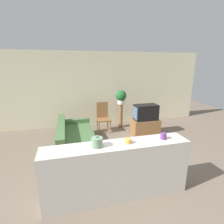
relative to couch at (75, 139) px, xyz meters
name	(u,v)px	position (x,y,z in m)	size (l,w,h in m)	color
ground_plane	(110,178)	(0.61, -1.56, -0.25)	(14.00, 14.00, 0.00)	#756656
wall_back	(87,90)	(0.61, 1.87, 1.10)	(9.00, 0.06, 2.70)	beige
couch	(75,139)	(0.00, 0.00, 0.00)	(0.97, 2.04, 0.72)	#476B3D
tv_stand	(145,127)	(2.27, 0.36, 0.01)	(0.88, 0.48, 0.52)	olive
television	(146,112)	(2.26, 0.36, 0.52)	(0.73, 0.41, 0.49)	black
wooden_chair	(103,116)	(1.02, 1.07, 0.28)	(0.44, 0.44, 1.00)	olive
plant_stand	(121,116)	(1.71, 1.26, 0.18)	(0.14, 0.14, 0.88)	olive
potted_plant	(121,96)	(1.71, 1.26, 0.90)	(0.38, 0.38, 0.50)	white
foreground_counter	(117,171)	(0.61, -2.05, 0.24)	(2.46, 0.44, 0.98)	beige
decorative_bowl	(97,142)	(0.27, -2.05, 0.81)	(0.18, 0.18, 0.19)	gray
candle_jar	(128,141)	(0.79, -2.05, 0.77)	(0.12, 0.12, 0.08)	gold
coffee_tin	(163,136)	(1.44, -2.05, 0.78)	(0.10, 0.10, 0.11)	#66337F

